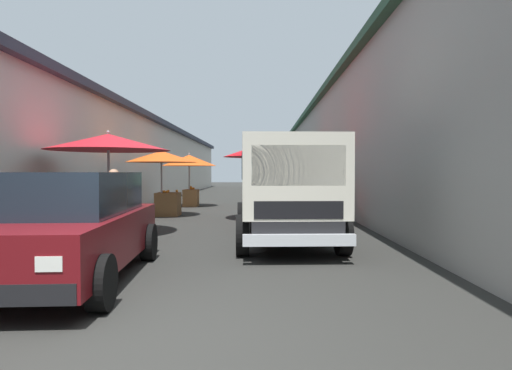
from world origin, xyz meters
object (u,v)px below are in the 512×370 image
object	(u,v)px
parked_scooter	(340,209)
plastic_stool	(300,202)
fruit_stall_far_left	(276,167)
hatchback_car	(65,226)
fruit_stall_near_right	(109,152)
vendor_in_shade	(259,182)
fruit_stall_near_left	(269,157)
vendor_by_crates	(114,203)
fruit_stall_far_right	(163,166)
fruit_stall_mid_lane	(189,165)
delivery_truck	(289,194)

from	to	relation	value
parked_scooter	plastic_stool	size ratio (longest dim) A/B	3.88
fruit_stall_far_left	hatchback_car	size ratio (longest dim) A/B	0.67
fruit_stall_near_right	vendor_in_shade	size ratio (longest dim) A/B	1.69
fruit_stall_near_left	plastic_stool	bearing A→B (deg)	-20.25
fruit_stall_far_left	vendor_by_crates	distance (m)	11.20
fruit_stall_far_right	vendor_in_shade	size ratio (longest dim) A/B	1.40
vendor_by_crates	plastic_stool	bearing A→B (deg)	-27.76
vendor_by_crates	fruit_stall_near_left	bearing A→B (deg)	-32.52
fruit_stall_near_left	vendor_in_shade	size ratio (longest dim) A/B	1.71
vendor_by_crates	fruit_stall_near_right	bearing A→B (deg)	22.26
fruit_stall_far_left	parked_scooter	distance (m)	7.27
fruit_stall_far_left	fruit_stall_mid_lane	bearing A→B (deg)	101.16
fruit_stall_far_left	plastic_stool	xyz separation A→B (m)	(-2.37, -0.83, -1.34)
fruit_stall_mid_lane	vendor_by_crates	distance (m)	9.93
fruit_stall_mid_lane	plastic_stool	world-z (taller)	fruit_stall_mid_lane
fruit_stall_far_right	vendor_by_crates	xyz separation A→B (m)	(-5.82, -0.36, -0.79)
fruit_stall_far_right	parked_scooter	xyz separation A→B (m)	(-2.22, -5.38, -1.20)
fruit_stall_near_left	parked_scooter	xyz separation A→B (m)	(-1.23, -1.94, -1.47)
fruit_stall_mid_lane	delivery_truck	xyz separation A→B (m)	(-10.06, -3.52, -0.71)
fruit_stall_mid_lane	vendor_in_shade	bearing A→B (deg)	-46.19
fruit_stall_near_right	fruit_stall_far_left	bearing A→B (deg)	-24.25
fruit_stall_near_left	vendor_by_crates	size ratio (longest dim) A/B	1.86
fruit_stall_near_left	vendor_in_shade	world-z (taller)	fruit_stall_near_left
delivery_truck	vendor_by_crates	bearing A→B (deg)	87.14
delivery_truck	fruit_stall_far_left	bearing A→B (deg)	-0.74
fruit_stall_mid_lane	fruit_stall_far_left	distance (m)	3.73
fruit_stall_near_left	delivery_truck	world-z (taller)	fruit_stall_near_left
fruit_stall_mid_lane	fruit_stall_near_right	xyz separation A→B (m)	(-8.41, 0.45, 0.15)
vendor_by_crates	parked_scooter	world-z (taller)	vendor_by_crates
fruit_stall_far_left	fruit_stall_near_right	bearing A→B (deg)	155.75
fruit_stall_near_left	vendor_in_shade	bearing A→B (deg)	2.37
fruit_stall_near_right	fruit_stall_far_left	world-z (taller)	fruit_stall_near_right
vendor_by_crates	fruit_stall_far_left	bearing A→B (deg)	-18.28
hatchback_car	vendor_in_shade	xyz separation A→B (m)	(15.31, -2.53, 0.21)
vendor_by_crates	parked_scooter	bearing A→B (deg)	-54.30
fruit_stall_near_right	vendor_by_crates	size ratio (longest dim) A/B	1.83
fruit_stall_mid_lane	fruit_stall_far_right	distance (m)	4.08
fruit_stall_mid_lane	hatchback_car	world-z (taller)	fruit_stall_mid_lane
fruit_stall_mid_lane	fruit_stall_near_left	distance (m)	6.01
delivery_truck	vendor_in_shade	distance (m)	12.87
fruit_stall_near_left	delivery_truck	size ratio (longest dim) A/B	0.56
fruit_stall_near_right	vendor_by_crates	bearing A→B (deg)	-157.74
parked_scooter	fruit_stall_far_left	bearing A→B (deg)	12.15
fruit_stall_far_left	vendor_by_crates	bearing A→B (deg)	161.72
fruit_stall_far_left	vendor_in_shade	size ratio (longest dim) A/B	1.65
fruit_stall_near_right	fruit_stall_far_left	distance (m)	10.02
fruit_stall_near_right	delivery_truck	world-z (taller)	fruit_stall_near_right
vendor_in_shade	plastic_stool	world-z (taller)	vendor_in_shade
fruit_stall_far_left	fruit_stall_near_left	bearing A→B (deg)	175.78
fruit_stall_far_right	vendor_by_crates	distance (m)	5.88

